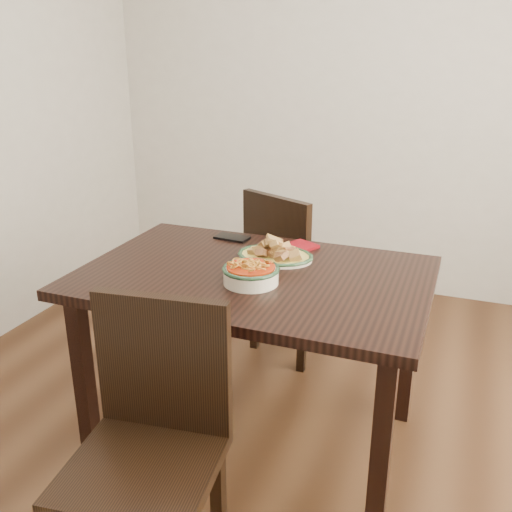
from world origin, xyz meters
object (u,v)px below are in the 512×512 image
(dining_table, at_px, (254,293))
(noodle_bowl, at_px, (251,272))
(smartphone, at_px, (232,238))
(chair_far, at_px, (290,267))
(fish_plate, at_px, (275,248))
(chair_near, at_px, (152,432))

(dining_table, height_order, noodle_bowl, noodle_bowl)
(noodle_bowl, bearing_deg, smartphone, 120.92)
(chair_far, xyz_separation_m, fish_plate, (0.11, -0.55, 0.30))
(chair_far, relative_size, smartphone, 5.91)
(dining_table, relative_size, noodle_bowl, 6.22)
(dining_table, height_order, fish_plate, fish_plate)
(fish_plate, height_order, smartphone, fish_plate)
(chair_far, distance_m, noodle_bowl, 0.88)
(dining_table, height_order, smartphone, smartphone)
(dining_table, xyz_separation_m, noodle_bowl, (0.03, -0.10, 0.13))
(smartphone, bearing_deg, chair_far, 73.05)
(dining_table, xyz_separation_m, smartphone, (-0.24, 0.34, 0.09))
(chair_far, height_order, fish_plate, chair_far)
(chair_near, xyz_separation_m, fish_plate, (0.08, 0.87, 0.30))
(chair_near, relative_size, fish_plate, 2.91)
(chair_far, height_order, noodle_bowl, chair_far)
(chair_far, bearing_deg, noodle_bowl, 121.92)
(dining_table, distance_m, chair_far, 0.74)
(dining_table, relative_size, chair_near, 1.48)
(chair_far, relative_size, noodle_bowl, 4.20)
(chair_far, distance_m, smartphone, 0.48)
(chair_far, bearing_deg, dining_table, 120.89)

